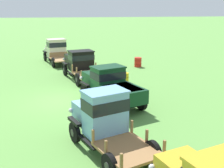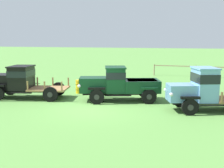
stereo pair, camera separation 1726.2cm
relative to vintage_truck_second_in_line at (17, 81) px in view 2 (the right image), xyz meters
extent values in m
plane|color=#5B9342|center=(5.70, -1.27, -1.14)|extent=(240.00, 240.00, 0.00)
cylinder|color=#997F60|center=(6.23, 14.72, -0.55)|extent=(0.12, 0.12, 1.18)
cylinder|color=#997F60|center=(10.49, 14.82, -0.55)|extent=(0.12, 0.12, 1.18)
cube|color=#997F60|center=(12.76, 14.99, -0.08)|extent=(13.27, 0.08, 0.10)
cylinder|color=black|center=(-1.15, 0.70, -0.68)|extent=(0.93, 0.40, 0.92)
cylinder|color=#2D2D2D|center=(-1.17, 0.79, -0.68)|extent=(0.32, 0.11, 0.32)
cylinder|color=black|center=(2.61, -0.30, -0.68)|extent=(0.93, 0.40, 0.92)
cylinder|color=#2D2D2D|center=(2.63, -0.40, -0.68)|extent=(0.32, 0.11, 0.32)
cylinder|color=black|center=(2.11, 1.57, -0.68)|extent=(0.93, 0.40, 0.92)
cylinder|color=#2D2D2D|center=(2.08, 1.66, -0.68)|extent=(0.32, 0.11, 0.32)
cube|color=black|center=(0.56, 0.15, -0.59)|extent=(5.06, 2.32, 0.12)
cube|color=black|center=(-1.15, 0.70, -0.17)|extent=(1.07, 0.47, 0.12)
cube|color=black|center=(0.30, 0.08, 0.18)|extent=(1.59, 1.96, 1.43)
cube|color=black|center=(0.30, 0.08, 0.51)|extent=(1.65, 2.01, 0.40)
cube|color=black|center=(0.30, 0.08, 0.94)|extent=(1.73, 2.06, 0.08)
cube|color=black|center=(0.66, -0.81, -0.61)|extent=(1.64, 0.57, 0.05)
cube|color=black|center=(0.17, 1.03, -0.61)|extent=(1.64, 0.57, 0.05)
cube|color=#9E7547|center=(2.01, 0.54, -0.48)|extent=(2.79, 2.49, 0.10)
cube|color=#9E7547|center=(1.23, -0.62, -0.16)|extent=(0.10, 0.10, 0.55)
cube|color=#9E7547|center=(0.75, 1.16, -0.16)|extent=(0.10, 0.10, 0.55)
cube|color=#9E7547|center=(2.25, -0.35, -0.16)|extent=(0.10, 0.10, 0.55)
cube|color=#9E7547|center=(1.78, 1.43, -0.16)|extent=(0.10, 0.10, 0.55)
cube|color=#9E7547|center=(3.28, -0.07, -0.16)|extent=(0.10, 0.10, 0.55)
cube|color=#9E7547|center=(2.80, 1.71, -0.16)|extent=(0.10, 0.10, 0.55)
cylinder|color=black|center=(5.55, -0.01, -0.69)|extent=(0.90, 0.49, 0.89)
cylinder|color=#2D2D2D|center=(5.59, -0.11, -0.69)|extent=(0.30, 0.14, 0.31)
cylinder|color=black|center=(4.88, 1.77, -0.69)|extent=(0.90, 0.49, 0.89)
cylinder|color=#2D2D2D|center=(4.84, 1.88, -0.69)|extent=(0.30, 0.14, 0.31)
cylinder|color=black|center=(8.44, 1.08, -0.69)|extent=(0.90, 0.49, 0.89)
cylinder|color=#2D2D2D|center=(8.48, 0.97, -0.69)|extent=(0.30, 0.14, 0.31)
cylinder|color=black|center=(7.78, 2.85, -0.69)|extent=(0.90, 0.49, 0.89)
cylinder|color=#2D2D2D|center=(7.74, 2.96, -0.69)|extent=(0.30, 0.14, 0.31)
cube|color=black|center=(6.52, 1.37, -0.61)|extent=(4.59, 2.56, 0.12)
cube|color=#0F381E|center=(4.99, 0.80, -0.10)|extent=(1.99, 1.82, 0.90)
cube|color=silver|center=(4.25, 0.52, -0.15)|extent=(0.42, 1.00, 0.67)
sphere|color=silver|center=(4.49, -0.15, -0.08)|extent=(0.20, 0.20, 0.20)
sphere|color=silver|center=(3.99, 1.18, -0.08)|extent=(0.20, 0.20, 0.20)
cube|color=black|center=(5.55, -0.01, -0.20)|extent=(1.02, 0.54, 0.12)
cube|color=black|center=(4.88, 1.77, -0.20)|extent=(1.02, 0.54, 0.12)
cube|color=#0F381E|center=(6.28, 1.28, 0.18)|extent=(1.64, 1.96, 1.47)
cube|color=black|center=(6.28, 1.28, 0.51)|extent=(1.70, 2.01, 0.41)
cube|color=#0F381E|center=(6.28, 1.28, 0.95)|extent=(1.78, 2.07, 0.08)
cube|color=black|center=(6.71, 0.45, -0.63)|extent=(1.53, 0.69, 0.05)
cube|color=black|center=(6.06, 2.19, -0.63)|extent=(1.53, 0.69, 0.05)
cube|color=#0F381E|center=(7.81, 1.85, -0.19)|extent=(2.61, 2.39, 0.73)
cube|color=black|center=(7.81, 1.85, 0.15)|extent=(2.20, 2.02, 0.06)
cube|color=#0F381E|center=(8.44, 1.08, -0.20)|extent=(0.98, 0.53, 0.12)
cube|color=#0F381E|center=(7.78, 2.85, -0.20)|extent=(0.98, 0.53, 0.12)
cylinder|color=black|center=(10.90, -0.77, -0.71)|extent=(0.86, 0.47, 0.85)
cylinder|color=#2D2D2D|center=(10.93, -0.87, -0.71)|extent=(0.29, 0.13, 0.30)
cylinder|color=black|center=(10.26, 0.86, -0.71)|extent=(0.86, 0.47, 0.85)
cylinder|color=#2D2D2D|center=(10.23, 0.96, -0.71)|extent=(0.29, 0.13, 0.30)
cube|color=black|center=(11.84, 0.53, -0.63)|extent=(4.25, 2.41, 0.12)
cube|color=#70A3D1|center=(10.38, -0.03, -0.13)|extent=(1.77, 1.66, 0.88)
cube|color=silver|center=(9.75, -0.28, -0.18)|extent=(0.40, 0.92, 0.66)
sphere|color=silver|center=(9.97, -0.90, -0.11)|extent=(0.20, 0.20, 0.20)
sphere|color=silver|center=(9.50, 0.33, -0.11)|extent=(0.20, 0.20, 0.20)
cube|color=black|center=(10.90, -0.77, -0.24)|extent=(0.98, 0.54, 0.12)
cube|color=black|center=(10.26, 0.86, -0.24)|extent=(0.98, 0.54, 0.12)
cube|color=#70A3D1|center=(11.51, 0.40, 0.27)|extent=(1.50, 1.80, 1.69)
cube|color=black|center=(11.51, 0.40, 0.65)|extent=(1.55, 1.85, 0.47)
cube|color=#70A3D1|center=(11.51, 0.40, 1.16)|extent=(1.61, 1.91, 0.08)
cube|color=black|center=(11.92, -0.36, -0.65)|extent=(1.37, 0.64, 0.05)
cube|color=black|center=(11.30, 1.24, -0.65)|extent=(1.37, 0.64, 0.05)
cube|color=olive|center=(12.38, -0.15, -0.22)|extent=(0.10, 0.10, 0.50)
cube|color=olive|center=(11.78, 1.40, -0.22)|extent=(0.10, 0.10, 0.50)
cylinder|color=gold|center=(3.09, 2.89, -0.66)|extent=(0.59, 0.59, 0.95)
cylinder|color=#896E0F|center=(3.09, 2.89, -0.48)|extent=(0.62, 0.62, 0.03)
cylinder|color=#896E0F|center=(3.09, 2.89, -0.85)|extent=(0.62, 0.62, 0.03)
cylinder|color=red|center=(-2.96, 5.39, -0.71)|extent=(0.64, 0.64, 0.85)
cylinder|color=maroon|center=(-2.96, 5.39, -0.54)|extent=(0.67, 0.67, 0.03)
cylinder|color=maroon|center=(-2.96, 5.39, -0.88)|extent=(0.67, 0.67, 0.03)
camera|label=1|loc=(21.50, -0.93, 4.28)|focal=45.00mm
camera|label=2|loc=(11.63, -15.00, 2.61)|focal=45.00mm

